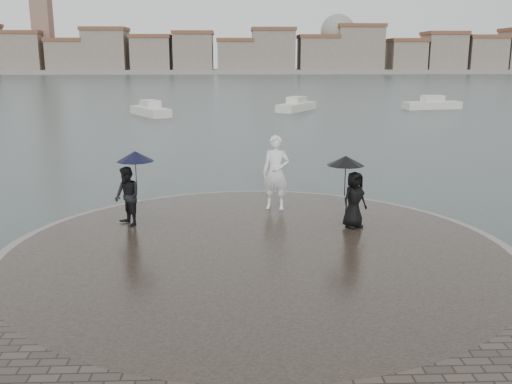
{
  "coord_description": "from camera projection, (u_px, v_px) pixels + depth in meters",
  "views": [
    {
      "loc": [
        -0.56,
        -9.59,
        4.88
      ],
      "look_at": [
        0.0,
        4.8,
        1.45
      ],
      "focal_mm": 40.0,
      "sensor_mm": 36.0,
      "label": 1
    }
  ],
  "objects": [
    {
      "name": "far_skyline",
      "position": [
        214.0,
        54.0,
        165.16
      ],
      "size": [
        260.0,
        20.0,
        37.0
      ],
      "color": "gray",
      "rests_on": "ground"
    },
    {
      "name": "statue",
      "position": [
        276.0,
        173.0,
        17.13
      ],
      "size": [
        0.92,
        0.71,
        2.24
      ],
      "primitive_type": "imported",
      "rotation": [
        0.0,
        0.0,
        -0.24
      ],
      "color": "white",
      "rests_on": "quay_tip"
    },
    {
      "name": "visitor_right",
      "position": [
        351.0,
        187.0,
        15.28
      ],
      "size": [
        1.21,
        1.02,
        1.95
      ],
      "color": "black",
      "rests_on": "quay_tip"
    },
    {
      "name": "boats",
      "position": [
        299.0,
        107.0,
        51.75
      ],
      "size": [
        30.92,
        9.46,
        1.5
      ],
      "color": "silver",
      "rests_on": "ground"
    },
    {
      "name": "quay_tip",
      "position": [
        258.0,
        255.0,
        13.84
      ],
      "size": [
        11.9,
        11.9,
        0.36
      ],
      "primitive_type": "cylinder",
      "color": "#2D261E",
      "rests_on": "ground"
    },
    {
      "name": "visitor_left",
      "position": [
        129.0,
        186.0,
        15.47
      ],
      "size": [
        1.25,
        1.11,
        2.04
      ],
      "color": "black",
      "rests_on": "quay_tip"
    },
    {
      "name": "kerb_ring",
      "position": [
        258.0,
        256.0,
        13.84
      ],
      "size": [
        12.5,
        12.5,
        0.32
      ],
      "primitive_type": "cylinder",
      "color": "gray",
      "rests_on": "ground"
    },
    {
      "name": "ground",
      "position": [
        266.0,
        329.0,
        10.48
      ],
      "size": [
        400.0,
        400.0,
        0.0
      ],
      "primitive_type": "plane",
      "color": "#2B3835",
      "rests_on": "ground"
    }
  ]
}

